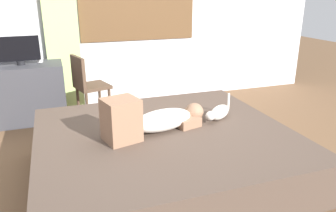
{
  "coord_description": "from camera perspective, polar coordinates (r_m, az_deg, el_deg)",
  "views": [
    {
      "loc": [
        -0.93,
        -2.46,
        1.6
      ],
      "look_at": [
        -0.02,
        0.14,
        0.64
      ],
      "focal_mm": 35.22,
      "sensor_mm": 36.0,
      "label": 1
    }
  ],
  "objects": [
    {
      "name": "person_lying",
      "position": [
        2.72,
        -2.72,
        -2.31
      ],
      "size": [
        0.94,
        0.46,
        0.34
      ],
      "color": "silver",
      "rests_on": "bed"
    },
    {
      "name": "tv_monitor",
      "position": [
        4.47,
        -24.38,
        8.81
      ],
      "size": [
        0.48,
        0.1,
        0.35
      ],
      "color": "black",
      "rests_on": "desk"
    },
    {
      "name": "bed",
      "position": [
        2.88,
        -0.56,
        -8.96
      ],
      "size": [
        2.14,
        1.94,
        0.49
      ],
      "color": "brown",
      "rests_on": "ground"
    },
    {
      "name": "back_wall_with_window",
      "position": [
        4.89,
        -8.66,
        17.33
      ],
      "size": [
        6.4,
        0.14,
        2.9
      ],
      "color": "silver",
      "rests_on": "ground"
    },
    {
      "name": "cup",
      "position": [
        4.57,
        -21.34,
        7.69
      ],
      "size": [
        0.07,
        0.07,
        0.1
      ],
      "primitive_type": "cylinder",
      "color": "white",
      "rests_on": "desk"
    },
    {
      "name": "curtain_left",
      "position": [
        4.7,
        -18.05,
        13.21
      ],
      "size": [
        0.44,
        0.06,
        2.36
      ],
      "primitive_type": "cube",
      "color": "#ADCC75",
      "rests_on": "ground"
    },
    {
      "name": "desk",
      "position": [
        4.58,
        -23.06,
        2.08
      ],
      "size": [
        0.9,
        0.56,
        0.74
      ],
      "color": "#38383D",
      "rests_on": "ground"
    },
    {
      "name": "chair_by_desk",
      "position": [
        4.26,
        -13.85,
        3.81
      ],
      "size": [
        0.47,
        0.47,
        0.86
      ],
      "color": "#4C3828",
      "rests_on": "ground"
    },
    {
      "name": "ground_plane",
      "position": [
        3.08,
        1.22,
        -12.1
      ],
      "size": [
        16.0,
        16.0,
        0.0
      ],
      "primitive_type": "plane",
      "color": "brown"
    },
    {
      "name": "cat",
      "position": [
        3.04,
        8.74,
        -1.12
      ],
      "size": [
        0.32,
        0.23,
        0.21
      ],
      "color": "silver",
      "rests_on": "bed"
    }
  ]
}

